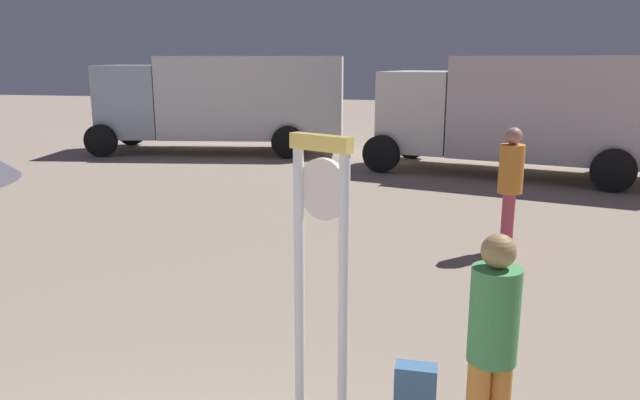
{
  "coord_description": "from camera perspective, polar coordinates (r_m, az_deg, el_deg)",
  "views": [
    {
      "loc": [
        1.77,
        -1.68,
        2.66
      ],
      "look_at": [
        0.38,
        4.48,
        1.2
      ],
      "focal_mm": 33.98,
      "sensor_mm": 36.0,
      "label": 1
    }
  ],
  "objects": [
    {
      "name": "box_truck_far",
      "position": [
        18.26,
        -8.79,
        9.42
      ],
      "size": [
        7.55,
        3.67,
        2.77
      ],
      "color": "silver",
      "rests_on": "ground_plane"
    },
    {
      "name": "person_near_clock",
      "position": [
        4.09,
        15.91,
        -12.82
      ],
      "size": [
        0.31,
        0.31,
        1.63
      ],
      "color": "orange",
      "rests_on": "ground_plane"
    },
    {
      "name": "standing_clock",
      "position": [
        3.98,
        0.13,
        -6.13
      ],
      "size": [
        0.44,
        0.27,
        2.21
      ],
      "color": "white",
      "rests_on": "ground_plane"
    },
    {
      "name": "box_truck_near",
      "position": [
        15.03,
        19.48,
        8.01
      ],
      "size": [
        7.39,
        4.06,
        2.76
      ],
      "color": "beige",
      "rests_on": "ground_plane"
    },
    {
      "name": "person_distant",
      "position": [
        8.82,
        17.47,
        1.49
      ],
      "size": [
        0.34,
        0.34,
        1.77
      ],
      "color": "#C6445C",
      "rests_on": "ground_plane"
    },
    {
      "name": "backpack",
      "position": [
        4.83,
        8.97,
        -17.52
      ],
      "size": [
        0.31,
        0.2,
        0.45
      ],
      "color": "teal",
      "rests_on": "ground_plane"
    }
  ]
}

